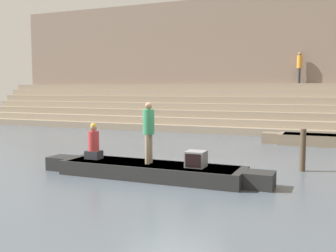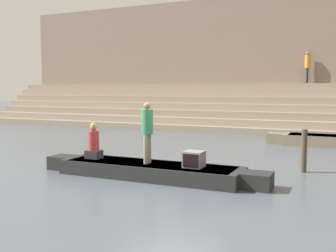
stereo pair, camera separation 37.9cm
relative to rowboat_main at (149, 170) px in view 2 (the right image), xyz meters
name	(u,v)px [view 2 (the right image)]	position (x,y,z in m)	size (l,w,h in m)	color
ground_plane	(172,173)	(0.34, 0.72, -0.21)	(120.00, 120.00, 0.00)	#4C5660
ghat_steps	(261,114)	(0.34, 13.08, 0.76)	(36.00, 3.94, 2.71)	gray
back_wall	(269,63)	(0.34, 15.08, 3.75)	(34.20, 1.28, 7.97)	#7F6B5B
rowboat_main	(149,170)	(0.00, 0.00, 0.00)	(6.45, 1.36, 0.39)	black
person_standing	(147,128)	(-0.04, -0.03, 1.12)	(0.31, 0.31, 1.63)	gray
person_rowing	(94,144)	(-1.79, 0.01, 0.60)	(0.43, 0.34, 1.03)	#28282D
tv_set	(194,159)	(1.27, -0.01, 0.38)	(0.49, 0.48, 0.41)	slate
mooring_post	(304,151)	(3.69, 2.45, 0.40)	(0.16, 0.16, 1.23)	#473828
person_on_steps	(307,65)	(2.65, 14.20, 3.53)	(0.30, 0.30, 1.76)	#28282D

